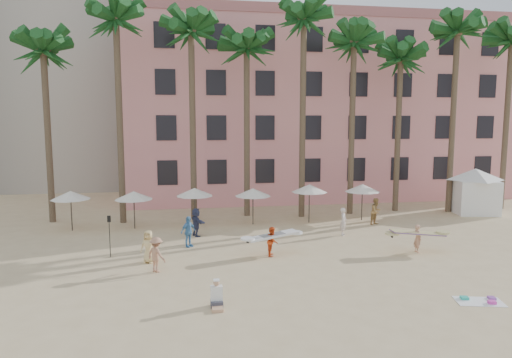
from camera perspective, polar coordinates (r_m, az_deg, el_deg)
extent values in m
plane|color=#D1B789|center=(20.41, 7.94, -13.24)|extent=(120.00, 120.00, 0.00)
cube|color=pink|center=(46.06, 7.01, 8.26)|extent=(35.00, 14.00, 16.00)
cylinder|color=brown|center=(35.04, -24.55, 4.75)|extent=(0.44, 0.44, 12.00)
cylinder|color=brown|center=(33.05, -16.67, 6.72)|extent=(0.44, 0.44, 14.00)
cylinder|color=brown|center=(33.27, -7.92, 6.52)|extent=(0.44, 0.44, 13.50)
cylinder|color=brown|center=(34.10, -1.15, 5.76)|extent=(0.44, 0.44, 12.50)
cylinder|color=brown|center=(33.90, 5.85, 7.41)|extent=(0.44, 0.44, 14.50)
cylinder|color=brown|center=(35.61, 11.89, 6.07)|extent=(0.44, 0.44, 13.00)
cylinder|color=brown|center=(37.68, 17.31, 5.19)|extent=(0.44, 0.44, 12.00)
cylinder|color=brown|center=(38.75, 23.37, 6.46)|extent=(0.44, 0.44, 14.00)
cylinder|color=brown|center=(42.03, 28.78, 5.83)|extent=(0.44, 0.44, 13.50)
cylinder|color=#332B23|center=(32.16, -22.08, -3.82)|extent=(0.07, 0.07, 2.50)
cone|color=white|center=(31.98, -22.17, -1.89)|extent=(2.50, 2.50, 0.55)
cylinder|color=#332B23|center=(31.40, -14.97, -3.89)|extent=(0.07, 0.07, 2.40)
cone|color=white|center=(31.22, -15.04, -1.99)|extent=(2.50, 2.50, 0.55)
cylinder|color=#332B23|center=(31.42, -7.65, -3.60)|extent=(0.07, 0.07, 2.50)
cone|color=white|center=(31.24, -7.69, -1.62)|extent=(2.50, 2.50, 0.55)
cylinder|color=#332B23|center=(31.68, -0.38, -3.54)|extent=(0.07, 0.07, 2.40)
cone|color=white|center=(31.50, -0.38, -1.67)|extent=(2.50, 2.50, 0.55)
cylinder|color=#332B23|center=(32.40, 6.67, -3.17)|extent=(0.07, 0.07, 2.60)
cone|color=white|center=(32.21, 6.70, -1.16)|extent=(2.50, 2.50, 0.55)
cylinder|color=#332B23|center=(33.88, 13.11, -2.94)|extent=(0.07, 0.07, 2.50)
cone|color=white|center=(33.71, 13.16, -1.10)|extent=(2.50, 2.50, 0.55)
cube|color=white|center=(39.36, 25.59, -1.99)|extent=(3.58, 3.58, 2.60)
cone|color=white|center=(39.14, 25.73, 0.54)|extent=(5.37, 5.37, 0.90)
cube|color=white|center=(20.71, 26.13, -13.59)|extent=(1.99, 1.40, 0.02)
cube|color=#29B39C|center=(20.69, 24.61, -13.35)|extent=(0.35, 0.31, 0.10)
cube|color=#E13EB7|center=(20.66, 27.41, -13.51)|extent=(0.32, 0.28, 0.12)
cube|color=purple|center=(21.17, 27.39, -13.06)|extent=(0.32, 0.35, 0.08)
imported|color=tan|center=(26.54, 19.54, -7.01)|extent=(0.39, 0.58, 1.56)
cube|color=#CFC281|center=(26.47, 19.57, -6.36)|extent=(2.94, 0.91, 0.35)
imported|color=#DD4517|center=(24.49, 2.05, -7.78)|extent=(0.74, 0.87, 1.55)
cube|color=white|center=(24.41, 2.06, -7.08)|extent=(3.01, 1.60, 0.30)
imported|color=beige|center=(29.21, 10.87, -5.25)|extent=(0.66, 0.76, 1.74)
imported|color=#DFC07E|center=(23.89, -13.29, -8.21)|extent=(0.95, 0.79, 1.67)
imported|color=#5594C8|center=(26.36, -8.46, -6.52)|extent=(1.07, 1.01, 1.77)
imported|color=#AE785C|center=(22.38, -12.34, -9.21)|extent=(1.22, 1.22, 1.69)
imported|color=#353B5E|center=(28.73, -7.49, -5.36)|extent=(1.10, 1.72, 1.77)
imported|color=#A97F46|center=(32.70, 14.79, -3.93)|extent=(1.13, 1.06, 1.85)
cylinder|color=black|center=(25.33, -17.82, -6.98)|extent=(0.04, 0.04, 2.10)
cube|color=black|center=(25.11, -17.91, -4.76)|extent=(0.18, 0.03, 0.35)
cube|color=#3F3F4C|center=(18.29, -4.92, -15.25)|extent=(0.47, 0.44, 0.25)
cube|color=tan|center=(17.98, -4.83, -15.88)|extent=(0.42, 0.47, 0.13)
cube|color=white|center=(18.19, -4.95, -14.03)|extent=(0.46, 0.27, 0.58)
sphere|color=tan|center=(18.05, -4.96, -12.79)|extent=(0.25, 0.25, 0.25)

